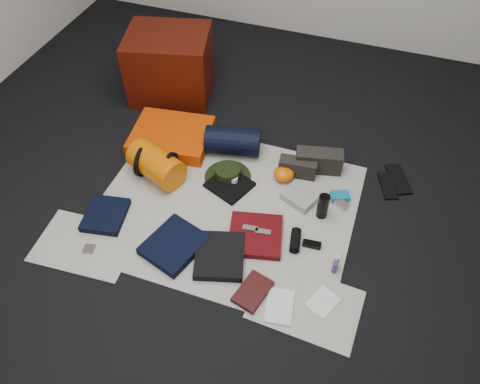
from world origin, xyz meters
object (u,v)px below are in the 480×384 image
(navy_duffel, at_px, (233,141))
(paperback_book, at_px, (253,291))
(compact_camera, at_px, (341,204))
(water_bottle, at_px, (323,206))
(red_cabinet, at_px, (170,65))
(stuff_sack, at_px, (156,165))
(sleeping_pad, at_px, (172,136))

(navy_duffel, relative_size, paperback_book, 1.69)
(compact_camera, bearing_deg, water_bottle, -100.59)
(water_bottle, relative_size, paperback_book, 0.78)
(navy_duffel, distance_m, compact_camera, 0.87)
(red_cabinet, distance_m, stuff_sack, 0.96)
(navy_duffel, bearing_deg, stuff_sack, -147.69)
(sleeping_pad, bearing_deg, compact_camera, -8.97)
(sleeping_pad, relative_size, water_bottle, 3.11)
(navy_duffel, xyz_separation_m, compact_camera, (0.83, -0.25, -0.08))
(water_bottle, xyz_separation_m, compact_camera, (0.10, 0.12, -0.07))
(red_cabinet, relative_size, sleeping_pad, 1.12)
(stuff_sack, xyz_separation_m, water_bottle, (1.12, 0.03, -0.02))
(compact_camera, distance_m, paperback_book, 0.86)
(sleeping_pad, relative_size, stuff_sack, 1.49)
(stuff_sack, height_order, compact_camera, stuff_sack)
(water_bottle, bearing_deg, paperback_book, -109.50)
(water_bottle, bearing_deg, stuff_sack, -178.54)
(stuff_sack, bearing_deg, paperback_book, -35.80)
(sleeping_pad, distance_m, compact_camera, 1.30)
(water_bottle, height_order, compact_camera, water_bottle)
(red_cabinet, bearing_deg, sleeping_pad, -80.36)
(red_cabinet, xyz_separation_m, compact_camera, (1.53, -0.75, -0.23))
(compact_camera, bearing_deg, navy_duffel, -165.57)
(compact_camera, height_order, paperback_book, compact_camera)
(water_bottle, relative_size, compact_camera, 2.02)
(red_cabinet, relative_size, stuff_sack, 1.66)
(sleeping_pad, xyz_separation_m, paperback_book, (0.94, -0.99, -0.03))
(stuff_sack, distance_m, compact_camera, 1.24)
(stuff_sack, relative_size, paperback_book, 1.64)
(red_cabinet, bearing_deg, stuff_sack, -85.72)
(red_cabinet, distance_m, sleeping_pad, 0.63)
(navy_duffel, height_order, water_bottle, navy_duffel)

